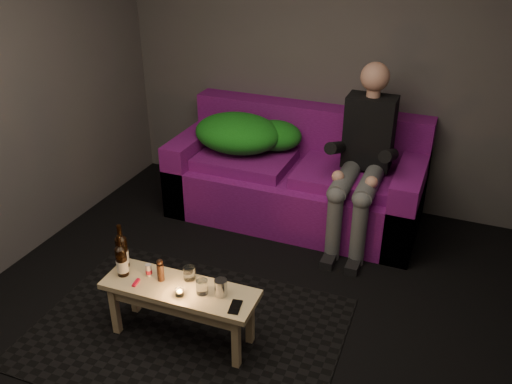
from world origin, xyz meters
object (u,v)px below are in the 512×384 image
at_px(beer_bottle_a, 122,251).
at_px(beer_bottle_b, 122,261).
at_px(steel_cup, 221,288).
at_px(person, 363,155).
at_px(sofa, 297,179).
at_px(coffee_table, 180,296).

xyz_separation_m(beer_bottle_a, beer_bottle_b, (0.05, -0.08, -0.01)).
bearing_deg(beer_bottle_a, steel_cup, -2.36).
bearing_deg(beer_bottle_a, beer_bottle_b, -57.45).
bearing_deg(steel_cup, person, 73.49).
xyz_separation_m(sofa, coffee_table, (-0.16, -1.85, -0.00)).
bearing_deg(beer_bottle_a, person, 53.12).
bearing_deg(coffee_table, steel_cup, 6.42).
xyz_separation_m(coffee_table, beer_bottle_a, (-0.45, 0.06, 0.19)).
distance_m(person, coffee_table, 1.88).
relative_size(sofa, coffee_table, 2.16).
bearing_deg(coffee_table, sofa, 85.00).
bearing_deg(sofa, person, -16.52).
bearing_deg(beer_bottle_b, coffee_table, 2.98).
bearing_deg(sofa, steel_cup, -86.53).
xyz_separation_m(person, beer_bottle_b, (-1.16, -1.69, -0.24)).
height_order(sofa, coffee_table, sofa).
height_order(coffee_table, beer_bottle_a, beer_bottle_a).
xyz_separation_m(beer_bottle_a, steel_cup, (0.72, -0.03, -0.06)).
distance_m(coffee_table, beer_bottle_b, 0.44).
bearing_deg(steel_cup, beer_bottle_b, -175.62).
distance_m(sofa, coffee_table, 1.86).
relative_size(beer_bottle_a, steel_cup, 2.88).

